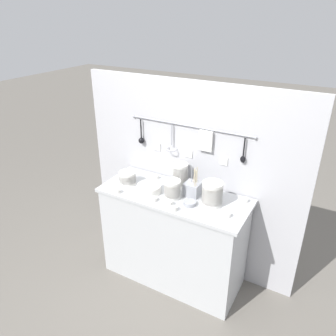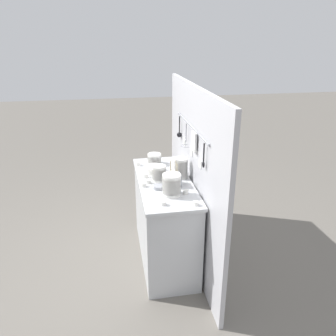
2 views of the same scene
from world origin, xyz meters
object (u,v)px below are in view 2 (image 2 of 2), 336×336
Objects in this scene: bowl_stack_wide_centre at (172,185)px; cup_back_right at (196,203)px; bowl_stack_short_front at (159,173)px; steel_mixing_bowl at (159,187)px; plate_stack at (155,169)px; cup_beside_plates at (144,185)px; cup_front_left at (163,203)px; bowl_stack_back_corner at (154,159)px; cutlery_caddy at (174,180)px; cup_edge_near at (146,176)px; cup_by_caddy at (186,192)px; cup_mid_row at (176,167)px; cup_front_right at (148,181)px; cup_centre at (139,164)px; bowl_stack_nested_right at (181,168)px.

cup_back_right is (0.23, 0.17, -0.08)m from bowl_stack_wide_centre.
steel_mixing_bowl is at bearing -9.97° from bowl_stack_short_front.
plate_stack is 4.20× the size of cup_beside_plates.
cup_back_right and cup_front_left have the same top height.
cup_back_right is (1.03, 0.22, -0.04)m from bowl_stack_back_corner.
cup_front_left is (0.40, 0.12, 0.00)m from cup_beside_plates.
cutlery_caddy is 0.41m from cup_front_left.
bowl_stack_wide_centre is 4.06× the size of cup_edge_near.
cup_back_right is at bearing 28.26° from cup_edge_near.
cup_front_left is at bearing -53.48° from cup_by_caddy.
cup_mid_row is at bearing 142.58° from bowl_stack_short_front.
bowl_stack_wide_centre is at bearing 32.12° from steel_mixing_bowl.
cup_front_right and cup_front_left have the same top height.
bowl_stack_short_front reaches higher than cup_front_left.
cup_beside_plates is 0.41m from cup_front_left.
cup_by_caddy is at bearing 58.62° from cup_beside_plates.
cup_front_right is (0.49, 0.05, 0.00)m from cup_centre.
cup_centre is (-0.78, -0.23, -0.08)m from bowl_stack_wide_centre.
cup_back_right and cup_front_right have the same top height.
cup_centre is at bearing -136.06° from bowl_stack_nested_right.
cup_front_left is (-0.05, -0.27, 0.00)m from cup_back_right.
steel_mixing_bowl is 2.05× the size of cup_mid_row.
cup_centre is at bearing -111.70° from cup_mid_row.
cup_front_right is (0.08, -0.34, -0.09)m from bowl_stack_nested_right.
bowl_stack_back_corner is at bearing -129.88° from cup_mid_row.
cup_edge_near and cup_by_caddy have the same top height.
bowl_stack_short_front is 0.21m from cup_beside_plates.
plate_stack is at bearing 135.85° from cup_edge_near.
cup_beside_plates and cup_centre have the same top height.
cup_beside_plates is 1.00× the size of cup_front_right.
cup_beside_plates is at bearing -44.01° from cup_mid_row.
bowl_stack_nested_right is 0.31m from plate_stack.
cup_edge_near is 0.54m from cup_by_caddy.
cup_beside_plates is 1.00× the size of cup_front_left.
cup_beside_plates is 0.56m from cup_mid_row.
plate_stack is at bearing 155.14° from cup_beside_plates.
cup_edge_near is (-0.21, 0.04, 0.00)m from cup_beside_plates.
bowl_stack_nested_right reaches higher than plate_stack.
bowl_stack_wide_centre reaches higher than cup_by_caddy.
cup_edge_near is at bearing -175.80° from cup_front_right.
bowl_stack_back_corner is 0.56× the size of cutlery_caddy.
cup_front_left is 1.00× the size of cup_by_caddy.
bowl_stack_wide_centre is 0.22m from cup_front_left.
steel_mixing_bowl is 2.05× the size of cup_front_right.
bowl_stack_short_front reaches higher than cup_by_caddy.
cup_centre is 0.35m from cup_edge_near.
plate_stack reaches higher than cup_beside_plates.
bowl_stack_short_front is 3.24× the size of cup_front_left.
cutlery_caddy reaches higher than steel_mixing_bowl.
cup_beside_plates and cup_by_caddy have the same top height.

